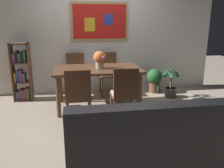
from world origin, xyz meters
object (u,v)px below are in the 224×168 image
object	(u,v)px
dining_chair_far_left	(76,71)
potted_ivy	(154,79)
dining_table	(97,73)
potted_palm	(171,84)
leather_couch	(149,142)
flower_vase	(100,59)
dining_chair_near_right	(125,91)
dining_chair_near_left	(78,93)
dining_chair_far_right	(108,70)
bookshelf	(22,74)

from	to	relation	value
dining_chair_far_left	potted_ivy	xyz separation A→B (m)	(1.74, -0.06, -0.24)
dining_table	potted_palm	distance (m)	1.66
dining_table	leather_couch	bearing A→B (deg)	-79.59
dining_table	dining_chair_far_left	distance (m)	0.89
potted_ivy	flower_vase	xyz separation A→B (m)	(-1.31, -0.76, 0.63)
dining_table	dining_chair_near_right	xyz separation A→B (m)	(0.34, -0.77, -0.12)
dining_table	dining_chair_near_right	bearing A→B (deg)	-65.92
dining_chair_near_left	dining_chair_far_left	distance (m)	1.56
dining_chair_far_right	potted_palm	bearing A→B (deg)	-19.41
leather_couch	flower_vase	world-z (taller)	flower_vase
flower_vase	dining_table	bearing A→B (deg)	138.53
leather_couch	potted_ivy	distance (m)	2.87
dining_chair_near_right	dining_chair_far_left	xyz separation A→B (m)	(-0.73, 1.56, 0.00)
potted_ivy	flower_vase	size ratio (longest dim) A/B	1.72
dining_chair_far_right	flower_vase	distance (m)	0.94
dining_table	bookshelf	bearing A→B (deg)	155.69
bookshelf	flower_vase	distance (m)	1.71
dining_chair_far_right	dining_table	bearing A→B (deg)	-112.15
leather_couch	bookshelf	size ratio (longest dim) A/B	1.54
leather_couch	dining_table	bearing A→B (deg)	100.41
dining_table	bookshelf	distance (m)	1.62
dining_chair_near_right	dining_chair_far_right	bearing A→B (deg)	91.07
dining_chair_near_left	leather_couch	xyz separation A→B (m)	(0.74, -1.20, -0.23)
dining_chair_near_right	leather_couch	size ratio (longest dim) A/B	0.51
dining_chair_far_left	potted_ivy	distance (m)	1.76
potted_ivy	flower_vase	distance (m)	1.64
dining_table	dining_chair_near_left	xyz separation A→B (m)	(-0.38, -0.77, -0.12)
dining_chair_near_right	potted_ivy	bearing A→B (deg)	55.92
dining_table	dining_chair_far_right	distance (m)	0.84
dining_chair_far_left	flower_vase	distance (m)	1.01
dining_chair_near_right	dining_chair_far_left	world-z (taller)	same
dining_chair_far_right	potted_ivy	bearing A→B (deg)	-2.89
dining_chair_far_right	potted_ivy	size ratio (longest dim) A/B	1.69
dining_chair_far_right	dining_chair_far_left	bearing A→B (deg)	179.01
dining_chair_near_right	dining_chair_near_left	bearing A→B (deg)	-179.66
dining_chair_near_left	bookshelf	size ratio (longest dim) A/B	0.78
dining_chair_far_right	bookshelf	bearing A→B (deg)	-176.46
potted_palm	dining_table	bearing A→B (deg)	-168.34
bookshelf	dining_chair_far_right	bearing A→B (deg)	3.54
bookshelf	flower_vase	bearing A→B (deg)	-24.84
dining_table	dining_chair_near_left	size ratio (longest dim) A/B	1.72
dining_chair_near_left	leather_couch	bearing A→B (deg)	-58.33
potted_palm	leather_couch	bearing A→B (deg)	-117.99
dining_table	leather_couch	xyz separation A→B (m)	(0.36, -1.97, -0.35)
leather_couch	bookshelf	bearing A→B (deg)	124.80
dining_table	bookshelf	world-z (taller)	bookshelf
leather_couch	potted_ivy	xyz separation A→B (m)	(0.99, 2.69, -0.01)
bookshelf	potted_palm	bearing A→B (deg)	-6.29
potted_ivy	potted_palm	distance (m)	0.46
dining_chair_near_right	potted_ivy	xyz separation A→B (m)	(1.01, 1.49, -0.24)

